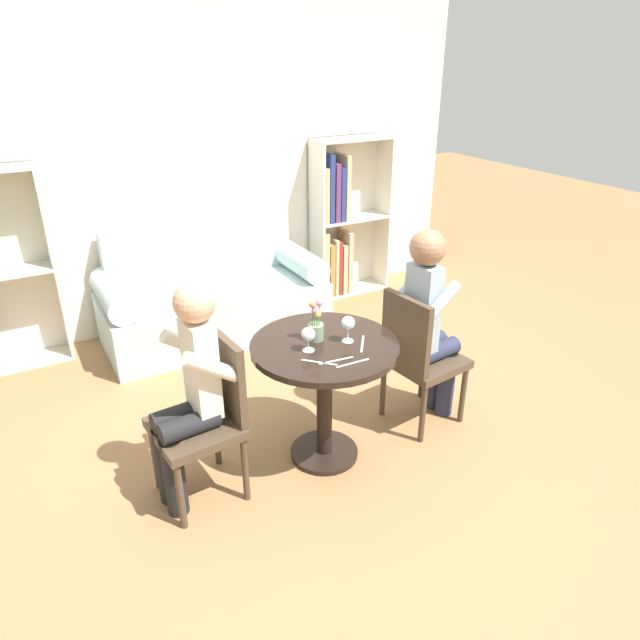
% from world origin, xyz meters
% --- Properties ---
extents(ground_plane, '(16.00, 16.00, 0.00)m').
position_xyz_m(ground_plane, '(0.00, 0.00, 0.00)').
color(ground_plane, olive).
extents(back_wall, '(5.20, 0.05, 2.70)m').
position_xyz_m(back_wall, '(0.00, 2.27, 1.35)').
color(back_wall, silver).
rests_on(back_wall, ground_plane).
extents(round_table, '(0.81, 0.81, 0.75)m').
position_xyz_m(round_table, '(0.00, 0.00, 0.57)').
color(round_table, black).
rests_on(round_table, ground_plane).
extents(couch, '(1.78, 0.80, 0.92)m').
position_xyz_m(couch, '(0.00, 1.85, 0.31)').
color(couch, '#A8C1C1').
rests_on(couch, ground_plane).
extents(bookshelf_right, '(0.75, 0.28, 1.47)m').
position_xyz_m(bookshelf_right, '(1.38, 2.11, 0.68)').
color(bookshelf_right, silver).
rests_on(bookshelf_right, ground_plane).
extents(chair_left, '(0.45, 0.45, 0.90)m').
position_xyz_m(chair_left, '(-0.66, 0.05, 0.49)').
color(chair_left, '#473828').
rests_on(chair_left, ground_plane).
extents(chair_right, '(0.46, 0.46, 0.90)m').
position_xyz_m(chair_right, '(0.66, 0.01, 0.49)').
color(chair_right, '#473828').
rests_on(chair_right, ground_plane).
extents(person_left, '(0.44, 0.36, 1.22)m').
position_xyz_m(person_left, '(-0.75, 0.04, 0.65)').
color(person_left, black).
rests_on(person_left, ground_plane).
extents(person_right, '(0.44, 0.37, 1.28)m').
position_xyz_m(person_right, '(0.75, 0.02, 0.69)').
color(person_right, '#282D47').
rests_on(person_right, ground_plane).
extents(wine_glass_left, '(0.07, 0.07, 0.13)m').
position_xyz_m(wine_glass_left, '(-0.11, -0.03, 0.84)').
color(wine_glass_left, white).
rests_on(wine_glass_left, round_table).
extents(wine_glass_right, '(0.07, 0.07, 0.15)m').
position_xyz_m(wine_glass_right, '(0.12, -0.04, 0.85)').
color(wine_glass_right, white).
rests_on(wine_glass_right, round_table).
extents(flower_vase, '(0.09, 0.09, 0.24)m').
position_xyz_m(flower_vase, '(-0.02, 0.06, 0.83)').
color(flower_vase, gray).
rests_on(flower_vase, round_table).
extents(knife_left_setting, '(0.14, 0.14, 0.00)m').
position_xyz_m(knife_left_setting, '(-0.13, -0.17, 0.75)').
color(knife_left_setting, silver).
rests_on(knife_left_setting, round_table).
extents(fork_left_setting, '(0.19, 0.03, 0.00)m').
position_xyz_m(fork_left_setting, '(-0.04, -0.19, 0.75)').
color(fork_left_setting, silver).
rests_on(fork_left_setting, round_table).
extents(knife_right_setting, '(0.19, 0.02, 0.00)m').
position_xyz_m(knife_right_setting, '(0.02, -0.26, 0.75)').
color(knife_right_setting, silver).
rests_on(knife_right_setting, round_table).
extents(fork_right_setting, '(0.12, 0.16, 0.00)m').
position_xyz_m(fork_right_setting, '(0.17, -0.11, 0.75)').
color(fork_right_setting, silver).
rests_on(fork_right_setting, round_table).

